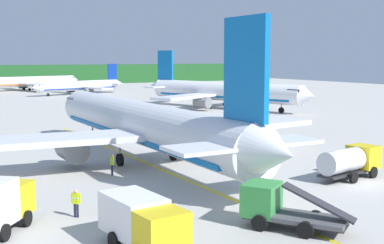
{
  "coord_description": "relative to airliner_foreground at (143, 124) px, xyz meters",
  "views": [
    {
      "loc": [
        -29.56,
        -26.64,
        9.34
      ],
      "look_at": [
        -7.89,
        11.35,
        3.89
      ],
      "focal_mm": 48.33,
      "sensor_mm": 36.0,
      "label": 1
    }
  ],
  "objects": [
    {
      "name": "ground",
      "position": [
        10.6,
        32.41,
        -3.49
      ],
      "size": [
        240.0,
        320.0,
        0.2
      ],
      "primitive_type": "cube",
      "color": "#B7B5AD"
    },
    {
      "name": "airliner_foreground",
      "position": [
        0.0,
        0.0,
        0.0
      ],
      "size": [
        34.69,
        41.63,
        11.9
      ],
      "color": "silver",
      "rests_on": "ground"
    },
    {
      "name": "airliner_mid_apron",
      "position": [
        33.15,
        38.18,
        -0.31
      ],
      "size": [
        30.78,
        36.74,
        10.81
      ],
      "color": "white",
      "rests_on": "ground"
    },
    {
      "name": "airliner_far_taxiway",
      "position": [
        21.71,
        87.08,
        -1.19
      ],
      "size": [
        26.53,
        22.16,
        7.72
      ],
      "color": "silver",
      "rests_on": "ground"
    },
    {
      "name": "airliner_distant",
      "position": [
        13.74,
        109.67,
        -0.86
      ],
      "size": [
        30.98,
        25.75,
        8.89
      ],
      "color": "silver",
      "rests_on": "ground"
    },
    {
      "name": "service_truck_fuel",
      "position": [
        -1.13,
        -20.47,
        -2.2
      ],
      "size": [
        4.89,
        5.91,
        2.54
      ],
      "color": "#338C3F",
      "rests_on": "ground"
    },
    {
      "name": "service_truck_baggage",
      "position": [
        11.2,
        -14.08,
        -2.0
      ],
      "size": [
        6.12,
        3.04,
        2.4
      ],
      "color": "yellow",
      "rests_on": "ground"
    },
    {
      "name": "service_truck_catering",
      "position": [
        -9.05,
        -19.97,
        -1.93
      ],
      "size": [
        2.78,
        5.56,
        2.57
      ],
      "color": "yellow",
      "rests_on": "ground"
    },
    {
      "name": "cargo_container_near",
      "position": [
        6.35,
        -6.11,
        -2.39
      ],
      "size": [
        1.92,
        1.92,
        2.12
      ],
      "color": "#333338",
      "rests_on": "ground"
    },
    {
      "name": "crew_marshaller",
      "position": [
        -10.27,
        -13.22,
        -2.41
      ],
      "size": [
        0.47,
        0.49,
        1.67
      ],
      "color": "#191E33",
      "rests_on": "ground"
    },
    {
      "name": "crew_loader_left",
      "position": [
        -4.45,
        -3.88,
        -2.37
      ],
      "size": [
        0.42,
        0.56,
        1.73
      ],
      "color": "#191E33",
      "rests_on": "ground"
    },
    {
      "name": "apron_guide_line",
      "position": [
        -0.1,
        -4.43,
        -3.39
      ],
      "size": [
        0.3,
        60.0,
        0.01
      ],
      "primitive_type": "cube",
      "color": "yellow",
      "rests_on": "ground"
    }
  ]
}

